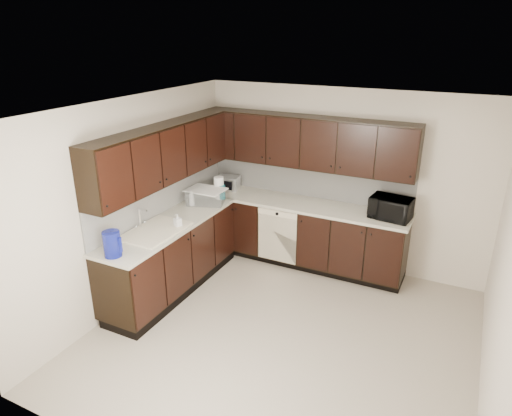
{
  "coord_description": "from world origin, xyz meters",
  "views": [
    {
      "loc": [
        1.61,
        -3.91,
        3.2
      ],
      "look_at": [
        -0.63,
        0.6,
        1.22
      ],
      "focal_mm": 32.0,
      "sensor_mm": 36.0,
      "label": 1
    }
  ],
  "objects_px": {
    "microwave": "(391,208)",
    "storage_bin": "(206,196)",
    "toaster_oven": "(228,183)",
    "blue_pitcher": "(112,244)",
    "sink": "(155,236)"
  },
  "relations": [
    {
      "from": "microwave",
      "to": "storage_bin",
      "type": "height_order",
      "value": "microwave"
    },
    {
      "from": "toaster_oven",
      "to": "blue_pitcher",
      "type": "xyz_separation_m",
      "value": [
        -0.02,
        -2.45,
        0.04
      ]
    },
    {
      "from": "sink",
      "to": "toaster_oven",
      "type": "distance_m",
      "value": 1.77
    },
    {
      "from": "sink",
      "to": "blue_pitcher",
      "type": "distance_m",
      "value": 0.72
    },
    {
      "from": "blue_pitcher",
      "to": "toaster_oven",
      "type": "bearing_deg",
      "value": 79.84
    },
    {
      "from": "sink",
      "to": "storage_bin",
      "type": "distance_m",
      "value": 1.12
    },
    {
      "from": "storage_bin",
      "to": "blue_pitcher",
      "type": "bearing_deg",
      "value": -91.05
    },
    {
      "from": "blue_pitcher",
      "to": "sink",
      "type": "bearing_deg",
      "value": 79.86
    },
    {
      "from": "toaster_oven",
      "to": "storage_bin",
      "type": "height_order",
      "value": "toaster_oven"
    },
    {
      "from": "storage_bin",
      "to": "sink",
      "type": "bearing_deg",
      "value": -91.44
    },
    {
      "from": "sink",
      "to": "storage_bin",
      "type": "height_order",
      "value": "sink"
    },
    {
      "from": "storage_bin",
      "to": "blue_pitcher",
      "type": "relative_size",
      "value": 1.74
    },
    {
      "from": "microwave",
      "to": "storage_bin",
      "type": "xyz_separation_m",
      "value": [
        -2.4,
        -0.57,
        -0.04
      ]
    },
    {
      "from": "toaster_oven",
      "to": "blue_pitcher",
      "type": "height_order",
      "value": "blue_pitcher"
    },
    {
      "from": "sink",
      "to": "microwave",
      "type": "xyz_separation_m",
      "value": [
        2.43,
        1.68,
        0.2
      ]
    }
  ]
}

